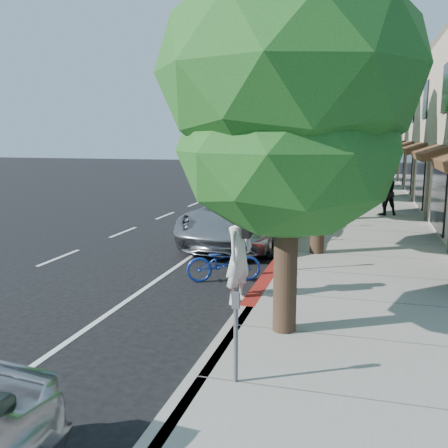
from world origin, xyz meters
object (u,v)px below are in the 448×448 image
(street_tree_2, at_px, (335,107))
(bicycle, at_px, (224,262))
(white_pickup, at_px, (306,178))
(pedestrian, at_px, (386,192))
(street_tree_0, at_px, (290,80))
(street_tree_1, at_px, (322,81))
(cyclist, at_px, (239,255))
(silver_suv, at_px, (245,216))
(street_tree_5, at_px, (349,116))
(dark_suv_far, at_px, (323,176))
(dark_sedan, at_px, (285,199))
(street_tree_4, at_px, (346,124))
(street_tree_3, at_px, (342,112))

(street_tree_2, height_order, bicycle, street_tree_2)
(white_pickup, relative_size, pedestrian, 3.02)
(street_tree_0, relative_size, street_tree_2, 0.95)
(street_tree_1, relative_size, street_tree_2, 1.07)
(cyclist, relative_size, silver_suv, 0.32)
(street_tree_5, xyz_separation_m, bicycle, (-1.92, -26.98, -4.38))
(dark_suv_far, bearing_deg, street_tree_1, -78.68)
(silver_suv, xyz_separation_m, pedestrian, (4.60, 6.31, 0.24))
(dark_sedan, distance_m, pedestrian, 4.24)
(dark_sedan, xyz_separation_m, white_pickup, (-0.18, 9.35, 0.15))
(street_tree_5, bearing_deg, street_tree_2, -90.00)
(street_tree_2, relative_size, dark_sedan, 1.72)
(street_tree_1, distance_m, street_tree_2, 6.01)
(street_tree_2, distance_m, white_pickup, 11.81)
(street_tree_0, relative_size, street_tree_4, 1.03)
(street_tree_2, height_order, dark_sedan, street_tree_2)
(street_tree_1, distance_m, silver_suv, 4.95)
(street_tree_2, bearing_deg, street_tree_5, 90.00)
(street_tree_0, bearing_deg, street_tree_1, 90.00)
(street_tree_3, bearing_deg, silver_suv, -103.22)
(cyclist, height_order, bicycle, cyclist)
(street_tree_0, height_order, white_pickup, street_tree_0)
(street_tree_3, xyz_separation_m, dark_suv_far, (-1.40, 7.61, -3.82))
(street_tree_2, bearing_deg, cyclist, -96.63)
(street_tree_2, relative_size, bicycle, 4.13)
(white_pickup, bearing_deg, street_tree_3, -71.67)
(street_tree_2, distance_m, dark_suv_far, 14.18)
(dark_suv_far, bearing_deg, street_tree_4, -41.79)
(street_tree_1, relative_size, cyclist, 3.88)
(dark_sedan, bearing_deg, silver_suv, -92.77)
(street_tree_4, bearing_deg, street_tree_2, -90.00)
(street_tree_3, bearing_deg, cyclist, -94.21)
(street_tree_3, xyz_separation_m, dark_sedan, (-2.08, -4.35, -3.94))
(street_tree_1, xyz_separation_m, white_pickup, (-2.26, 17.00, -4.05))
(cyclist, bearing_deg, dark_suv_far, 16.72)
(street_tree_0, relative_size, bicycle, 3.91)
(street_tree_3, relative_size, dark_suv_far, 1.56)
(street_tree_3, bearing_deg, street_tree_5, 90.00)
(street_tree_4, distance_m, pedestrian, 10.84)
(street_tree_1, distance_m, bicycle, 5.68)
(street_tree_4, bearing_deg, street_tree_0, -90.00)
(street_tree_4, xyz_separation_m, dark_sedan, (-2.08, -10.35, -3.47))
(street_tree_0, xyz_separation_m, street_tree_4, (0.00, 24.00, -0.13))
(street_tree_0, distance_m, street_tree_1, 6.03)
(pedestrian, bearing_deg, silver_suv, 34.59)
(dark_sedan, bearing_deg, pedestrian, 3.07)
(street_tree_3, bearing_deg, pedestrian, -63.01)
(street_tree_1, bearing_deg, street_tree_0, -90.00)
(cyclist, xyz_separation_m, bicycle, (-0.72, 1.40, -0.55))
(street_tree_1, bearing_deg, white_pickup, 97.57)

